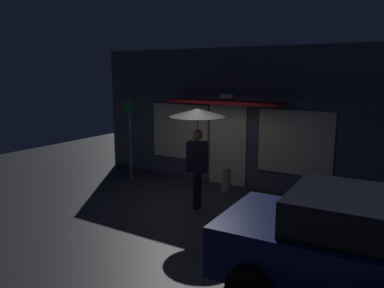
% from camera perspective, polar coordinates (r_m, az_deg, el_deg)
% --- Properties ---
extents(ground_plane, '(18.00, 18.00, 0.00)m').
position_cam_1_polar(ground_plane, '(9.01, -1.23, -9.31)').
color(ground_plane, '#26262B').
extents(building_facade, '(8.43, 1.00, 3.71)m').
position_cam_1_polar(building_facade, '(10.56, 5.75, 3.91)').
color(building_facade, '#4C4C56').
rests_on(building_facade, ground).
extents(person_with_umbrella, '(1.24, 1.24, 2.28)m').
position_cam_1_polar(person_with_umbrella, '(8.52, 0.80, 2.17)').
color(person_with_umbrella, black).
rests_on(person_with_umbrella, ground).
extents(parked_car, '(4.44, 2.21, 1.50)m').
position_cam_1_polar(parked_car, '(5.74, 26.62, -14.26)').
color(parked_car, navy).
rests_on(parked_car, ground).
extents(street_sign_post, '(0.40, 0.07, 2.39)m').
position_cam_1_polar(street_sign_post, '(10.97, -9.19, 1.51)').
color(street_sign_post, '#595B60').
rests_on(street_sign_post, ground).
extents(sidewalk_bollard, '(0.24, 0.24, 0.63)m').
position_cam_1_polar(sidewalk_bollard, '(10.12, 5.09, -5.22)').
color(sidewalk_bollard, '#B2A899').
rests_on(sidewalk_bollard, ground).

